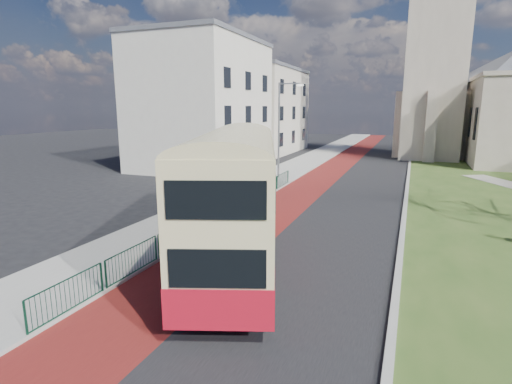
% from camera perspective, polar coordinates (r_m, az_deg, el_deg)
% --- Properties ---
extents(ground, '(160.00, 160.00, 0.00)m').
position_cam_1_polar(ground, '(17.10, -1.46, -8.79)').
color(ground, black).
rests_on(ground, ground).
extents(road_carriageway, '(9.00, 120.00, 0.01)m').
position_cam_1_polar(road_carriageway, '(35.57, 13.44, 1.81)').
color(road_carriageway, black).
rests_on(road_carriageway, ground).
extents(bus_lane, '(3.40, 120.00, 0.01)m').
position_cam_1_polar(bus_lane, '(36.03, 9.19, 2.11)').
color(bus_lane, '#591414').
rests_on(bus_lane, ground).
extents(pavement_west, '(4.00, 120.00, 0.12)m').
position_cam_1_polar(pavement_west, '(36.99, 3.43, 2.58)').
color(pavement_west, gray).
rests_on(pavement_west, ground).
extents(kerb_west, '(0.25, 120.00, 0.13)m').
position_cam_1_polar(kerb_west, '(36.43, 6.43, 2.39)').
color(kerb_west, '#999993').
rests_on(kerb_west, ground).
extents(kerb_east, '(0.25, 80.00, 0.13)m').
position_cam_1_polar(kerb_east, '(37.21, 20.91, 1.88)').
color(kerb_east, '#999993').
rests_on(kerb_east, ground).
extents(pedestrian_railing, '(0.07, 24.00, 1.12)m').
position_cam_1_polar(pedestrian_railing, '(21.57, -4.57, -2.87)').
color(pedestrian_railing, '#0D3B27').
rests_on(pedestrian_railing, ground).
extents(gothic_church, '(16.38, 18.00, 40.00)m').
position_cam_1_polar(gothic_church, '(53.58, 29.56, 18.04)').
color(gothic_church, '#A09282').
rests_on(gothic_church, ground).
extents(street_block_near, '(10.30, 14.30, 13.00)m').
position_cam_1_polar(street_block_near, '(41.94, -7.63, 12.45)').
color(street_block_near, beige).
rests_on(street_block_near, ground).
extents(street_block_far, '(10.30, 16.30, 11.50)m').
position_cam_1_polar(street_block_far, '(56.48, 0.42, 11.63)').
color(street_block_far, beige).
rests_on(street_block_far, ground).
extents(streetlamp, '(2.13, 0.18, 8.00)m').
position_cam_1_polar(streetlamp, '(34.43, 3.53, 9.48)').
color(streetlamp, gray).
rests_on(streetlamp, pavement_west).
extents(bus, '(6.76, 12.36, 5.07)m').
position_cam_1_polar(bus, '(15.48, -2.85, 0.16)').
color(bus, '#A10E1F').
rests_on(bus, ground).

